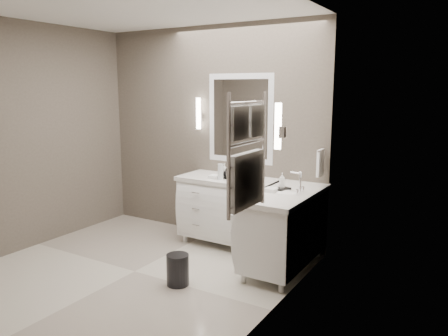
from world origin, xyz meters
The scene contains 20 objects.
floor centered at (0.00, 0.00, -0.01)m, with size 3.20×3.00×0.01m, color beige.
ceiling centered at (0.00, 0.00, 2.71)m, with size 3.20×3.00×0.01m, color white.
wall_back centered at (0.00, 1.50, 1.35)m, with size 3.20×0.01×2.70m, color #534B42.
wall_left centered at (-1.60, 0.00, 1.35)m, with size 0.01×3.00×2.70m, color #534B42.
wall_right centered at (1.60, 0.00, 1.35)m, with size 0.01×3.00×2.70m, color #534B42.
vanity_back centered at (0.45, 1.23, 0.49)m, with size 1.24×0.59×0.97m.
vanity_right centered at (1.33, 0.90, 0.49)m, with size 0.59×1.24×0.97m.
mirror_back centered at (0.45, 1.49, 1.55)m, with size 0.90×0.02×1.10m.
mirror_right centered at (1.59, 0.80, 1.55)m, with size 0.02×0.90×1.10m.
sconce_back centered at (-0.13, 1.43, 1.59)m, with size 0.06×0.06×0.40m.
sconce_right centered at (1.53, 0.22, 1.59)m, with size 0.06×0.06×0.40m.
towel_bar_corner centered at (1.54, 1.36, 1.12)m, with size 0.03×0.22×0.30m.
towel_ladder centered at (1.55, -0.40, 1.39)m, with size 0.06×0.58×0.90m.
waste_bin centered at (0.59, -0.01, 0.16)m, with size 0.22×0.22×0.31m, color black.
amenity_tray_back centered at (0.42, 1.19, 0.86)m, with size 0.15×0.11×0.02m, color black.
amenity_tray_right centered at (1.26, 0.95, 0.86)m, with size 0.13×0.17×0.03m, color black.
water_bottle centered at (0.41, 1.08, 0.94)m, with size 0.07×0.07×0.19m, color silver.
soap_bottle_a centered at (0.39, 1.21, 0.95)m, with size 0.07×0.07×0.15m, color white.
soap_bottle_b centered at (0.45, 1.16, 0.93)m, with size 0.08×0.08×0.11m, color black.
soap_bottle_c centered at (1.26, 0.95, 0.96)m, with size 0.06×0.06×0.16m, color white.
Camera 1 is at (3.07, -3.25, 1.93)m, focal length 35.00 mm.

